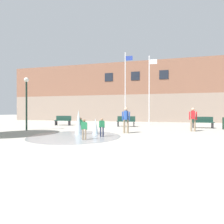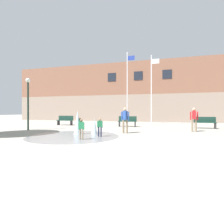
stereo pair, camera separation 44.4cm
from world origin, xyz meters
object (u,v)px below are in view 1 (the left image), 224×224
object	(u,v)px
adult_watching	(126,118)
flagpole_right	(150,88)
adult_near_bench	(193,117)
child_with_pink_shirt	(81,124)
child_in_fountain	(84,128)
flagpole_left	(126,86)
lamp_post_left_lane	(26,96)
park_bench_far_left	(63,120)
park_bench_far_right	(203,122)
child_running	(102,126)
park_bench_under_left_flagpole	(126,121)

from	to	relation	value
adult_watching	flagpole_right	world-z (taller)	flagpole_right
adult_near_bench	child_with_pink_shirt	size ratio (longest dim) A/B	1.61
child_in_fountain	flagpole_left	distance (m)	10.62
adult_near_bench	adult_watching	size ratio (longest dim) A/B	1.00
child_in_fountain	lamp_post_left_lane	distance (m)	6.55
flagpole_right	lamp_post_left_lane	world-z (taller)	flagpole_right
park_bench_far_left	park_bench_far_right	xyz separation A→B (m)	(12.32, 0.12, 0.00)
child_in_fountain	lamp_post_left_lane	world-z (taller)	lamp_post_left_lane
adult_near_bench	flagpole_left	size ratio (longest dim) A/B	0.21
adult_watching	child_with_pink_shirt	size ratio (longest dim) A/B	1.61
adult_watching	child_with_pink_shirt	world-z (taller)	adult_watching
adult_near_bench	child_in_fountain	distance (m)	7.62
child_with_pink_shirt	flagpole_left	world-z (taller)	flagpole_left
lamp_post_left_lane	adult_watching	bearing A→B (deg)	0.59
flagpole_right	child_in_fountain	bearing A→B (deg)	-105.48
adult_near_bench	child_in_fountain	bearing A→B (deg)	-47.92
child_in_fountain	child_running	bearing A→B (deg)	-133.45
park_bench_far_right	child_with_pink_shirt	xyz separation A→B (m)	(-8.00, -5.81, 0.10)
park_bench_far_right	lamp_post_left_lane	distance (m)	13.60
adult_near_bench	child_running	distance (m)	6.48
lamp_post_left_lane	child_running	bearing A→B (deg)	-15.58
park_bench_under_left_flagpole	flagpole_left	world-z (taller)	flagpole_left
flagpole_left	flagpole_right	distance (m)	2.43
adult_near_bench	lamp_post_left_lane	distance (m)	11.63
adult_watching	lamp_post_left_lane	size ratio (longest dim) A/B	0.42
park_bench_far_left	child_in_fountain	size ratio (longest dim) A/B	1.62
park_bench_under_left_flagpole	flagpole_right	bearing A→B (deg)	52.48
park_bench_far_left	adult_near_bench	size ratio (longest dim) A/B	1.01
child_running	lamp_post_left_lane	bearing A→B (deg)	-44.37
adult_near_bench	flagpole_right	world-z (taller)	flagpole_right
park_bench_far_right	adult_watching	size ratio (longest dim) A/B	1.01
adult_near_bench	child_in_fountain	world-z (taller)	adult_near_bench
park_bench_under_left_flagpole	flagpole_left	bearing A→B (deg)	100.02
flagpole_right	lamp_post_left_lane	bearing A→B (deg)	-139.28
child_in_fountain	child_with_pink_shirt	bearing A→B (deg)	-81.23
park_bench_far_right	child_in_fountain	bearing A→B (deg)	-132.70
flagpole_left	child_with_pink_shirt	bearing A→B (deg)	-99.25
park_bench_under_left_flagpole	adult_near_bench	xyz separation A→B (m)	(4.95, -2.56, 0.45)
park_bench_under_left_flagpole	lamp_post_left_lane	bearing A→B (deg)	-144.05
park_bench_under_left_flagpole	child_in_fountain	world-z (taller)	child_in_fountain
flagpole_right	park_bench_far_right	bearing A→B (deg)	-30.19
lamp_post_left_lane	adult_near_bench	bearing A→B (deg)	10.40
park_bench_far_right	adult_near_bench	size ratio (longest dim) A/B	1.01
park_bench_far_right	child_in_fountain	xyz separation A→B (m)	(-7.02, -7.61, 0.10)
park_bench_under_left_flagpole	lamp_post_left_lane	distance (m)	8.14
park_bench_under_left_flagpole	flagpole_left	xyz separation A→B (m)	(-0.45, 2.56, 3.46)
adult_watching	flagpole_left	xyz separation A→B (m)	(-1.17, 7.12, 3.01)
park_bench_under_left_flagpole	adult_watching	size ratio (longest dim) A/B	1.01
lamp_post_left_lane	flagpole_right	bearing A→B (deg)	40.72
lamp_post_left_lane	park_bench_under_left_flagpole	bearing A→B (deg)	35.95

